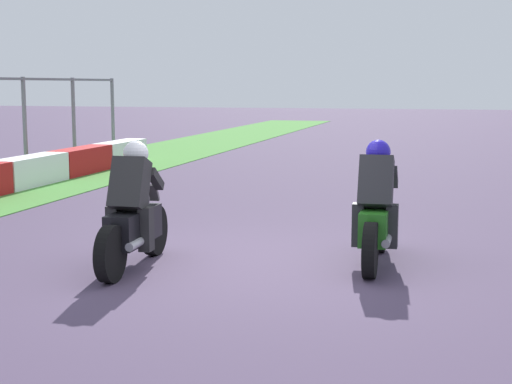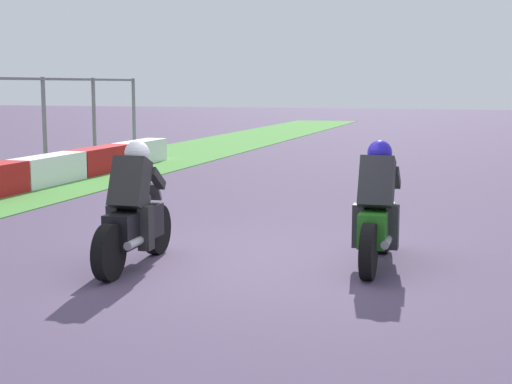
# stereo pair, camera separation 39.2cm
# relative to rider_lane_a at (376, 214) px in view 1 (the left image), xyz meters

# --- Properties ---
(ground_plane) EXTENTS (120.00, 120.00, 0.00)m
(ground_plane) POSITION_rel_rider_lane_a_xyz_m (-0.32, 1.46, -0.62)
(ground_plane) COLOR #4D3D58
(rider_lane_a) EXTENTS (2.04, 0.54, 1.51)m
(rider_lane_a) POSITION_rel_rider_lane_a_xyz_m (0.00, 0.00, 0.00)
(rider_lane_a) COLOR black
(rider_lane_a) RESTS_ON ground_plane
(rider_lane_b) EXTENTS (2.04, 0.55, 1.51)m
(rider_lane_b) POSITION_rel_rider_lane_a_xyz_m (-0.92, 2.76, 0.00)
(rider_lane_b) COLOR black
(rider_lane_b) RESTS_ON ground_plane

